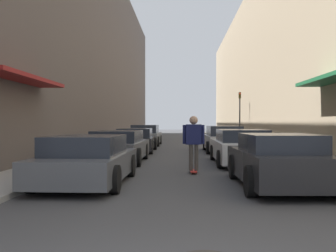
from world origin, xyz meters
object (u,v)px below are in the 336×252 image
parked_car_right_0 (278,161)px  skateboarder (194,138)px  parked_car_left_1 (118,147)px  parked_car_right_2 (224,140)px  parked_car_right_1 (241,147)px  traffic_light (240,111)px  parked_car_left_2 (136,140)px  parked_car_left_3 (145,136)px  parked_car_left_0 (87,161)px

parked_car_right_0 → skateboarder: skateboarder is taller
parked_car_left_1 → parked_car_right_2: parked_car_right_2 is taller
parked_car_right_1 → parked_car_left_1: bearing=176.2°
parked_car_right_1 → traffic_light: size_ratio=1.23×
parked_car_left_2 → parked_car_right_0: size_ratio=1.13×
parked_car_left_2 → traffic_light: size_ratio=1.26×
parked_car_left_1 → parked_car_left_2: same height
parked_car_left_3 → traffic_light: size_ratio=1.19×
parked_car_right_1 → parked_car_right_2: bearing=90.1°
skateboarder → parked_car_left_2: bearing=109.1°
parked_car_left_2 → skateboarder: (2.77, -8.00, 0.47)m
parked_car_left_3 → traffic_light: bearing=22.5°
parked_car_left_1 → parked_car_right_2: size_ratio=0.97×
parked_car_left_0 → parked_car_right_2: 11.28m
parked_car_left_1 → traffic_light: 15.23m
parked_car_right_2 → traffic_light: size_ratio=1.25×
parked_car_left_1 → parked_car_left_3: 10.75m
skateboarder → traffic_light: (3.95, 16.38, 1.29)m
traffic_light → parked_car_right_2: bearing=-104.4°
parked_car_left_2 → skateboarder: skateboarder is taller
parked_car_left_0 → parked_car_right_1: bearing=45.8°
parked_car_left_0 → skateboarder: size_ratio=2.42×
parked_car_right_1 → skateboarder: bearing=-126.0°
parked_car_left_0 → parked_car_left_3: 15.77m
parked_car_left_3 → parked_car_left_2: bearing=-89.8°
parked_car_left_0 → parked_car_right_0: parked_car_right_0 is taller
parked_car_right_0 → traffic_light: (2.03, 18.85, 1.74)m
parked_car_right_0 → traffic_light: traffic_light is taller
parked_car_left_2 → parked_car_right_0: (4.70, -10.47, 0.02)m
parked_car_right_1 → traffic_light: traffic_light is taller
parked_car_left_1 → parked_car_right_0: bearing=-48.3°
parked_car_left_1 → skateboarder: (2.80, -2.84, 0.47)m
parked_car_left_0 → parked_car_right_1: (4.58, 4.71, 0.03)m
parked_car_left_3 → parked_car_right_2: 7.14m
parked_car_left_2 → parked_car_left_1: bearing=-90.4°
parked_car_left_3 → skateboarder: bearing=-78.4°
parked_car_left_1 → skateboarder: bearing=-45.4°
parked_car_left_0 → parked_car_right_0: size_ratio=1.04×
parked_car_right_1 → skateboarder: 3.16m
parked_car_right_2 → parked_car_left_1: bearing=-131.2°
skateboarder → parked_car_right_1: bearing=54.0°
parked_car_left_0 → parked_car_right_0: 4.68m
parked_car_right_2 → skateboarder: size_ratio=2.62×
parked_car_left_3 → skateboarder: size_ratio=2.49×
parked_car_left_2 → parked_car_right_1: 7.15m
parked_car_left_1 → parked_car_left_2: size_ratio=0.96×
parked_car_left_1 → parked_car_left_0: bearing=-89.3°
parked_car_right_0 → parked_car_right_2: 10.61m
parked_car_right_0 → parked_car_right_1: size_ratio=0.90×
parked_car_left_2 → parked_car_left_3: (-0.02, 5.58, 0.05)m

